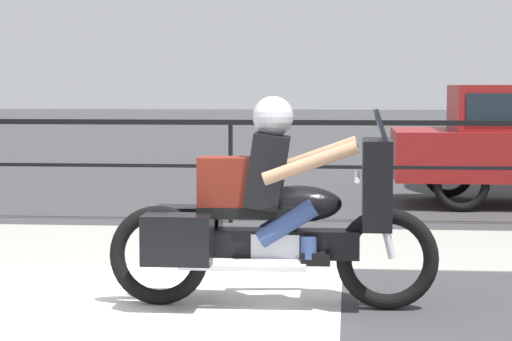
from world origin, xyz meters
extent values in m
plane|color=#38383A|center=(0.00, 0.00, 0.00)|extent=(120.00, 120.00, 0.00)
cube|color=#99968E|center=(0.00, 3.40, 0.01)|extent=(44.00, 2.40, 0.01)
cube|color=silver|center=(-0.58, -0.20, 0.00)|extent=(3.79, 6.00, 0.01)
cube|color=black|center=(0.00, 5.05, 1.16)|extent=(36.00, 0.04, 0.06)
cube|color=black|center=(0.00, 5.05, 0.65)|extent=(36.00, 0.03, 0.04)
cylinder|color=black|center=(0.00, 5.05, 0.60)|extent=(0.05, 0.05, 1.19)
torus|color=black|center=(1.63, 0.69, 0.36)|extent=(0.72, 0.11, 0.72)
torus|color=black|center=(0.00, 0.69, 0.36)|extent=(0.72, 0.11, 0.72)
cube|color=black|center=(0.82, 0.69, 0.46)|extent=(1.24, 0.22, 0.20)
cube|color=silver|center=(0.85, 0.69, 0.41)|extent=(0.34, 0.26, 0.26)
ellipsoid|color=black|center=(1.01, 0.69, 0.75)|extent=(0.60, 0.30, 0.26)
cube|color=black|center=(0.65, 0.69, 0.69)|extent=(0.72, 0.28, 0.08)
cube|color=black|center=(1.55, 0.69, 0.90)|extent=(0.20, 0.60, 0.62)
cube|color=#1E232B|center=(1.57, 0.69, 1.31)|extent=(0.10, 0.51, 0.24)
cylinder|color=silver|center=(1.41, 0.69, 0.95)|extent=(0.04, 0.70, 0.04)
cylinder|color=silver|center=(0.62, 0.53, 0.33)|extent=(0.90, 0.09, 0.09)
cube|color=black|center=(0.18, 0.45, 0.52)|extent=(0.48, 0.28, 0.35)
cube|color=black|center=(0.18, 0.93, 0.52)|extent=(0.48, 0.28, 0.35)
cylinder|color=silver|center=(1.60, 0.69, 0.63)|extent=(0.18, 0.06, 0.53)
cube|color=black|center=(0.78, 0.69, 0.98)|extent=(0.31, 0.36, 0.55)
sphere|color=tan|center=(0.82, 0.69, 1.34)|extent=(0.23, 0.23, 0.23)
sphere|color=#B7B7BC|center=(0.82, 0.69, 1.36)|extent=(0.29, 0.29, 0.29)
cylinder|color=#33477A|center=(0.93, 0.54, 0.63)|extent=(0.44, 0.13, 0.34)
cylinder|color=#33477A|center=(1.08, 0.54, 0.46)|extent=(0.11, 0.11, 0.16)
cube|color=black|center=(1.13, 0.54, 0.38)|extent=(0.20, 0.10, 0.09)
cylinder|color=#33477A|center=(0.93, 0.84, 0.63)|extent=(0.44, 0.13, 0.34)
cylinder|color=#33477A|center=(1.08, 0.84, 0.46)|extent=(0.11, 0.11, 0.16)
cube|color=black|center=(1.13, 0.84, 0.38)|extent=(0.20, 0.10, 0.09)
cylinder|color=tan|center=(1.10, 0.39, 1.06)|extent=(0.66, 0.09, 0.31)
cylinder|color=tan|center=(1.10, 0.99, 1.06)|extent=(0.66, 0.09, 0.31)
cube|color=maroon|center=(0.48, 0.69, 0.90)|extent=(0.37, 0.27, 0.36)
torus|color=black|center=(2.76, 6.29, 0.35)|extent=(0.71, 0.11, 0.71)
torus|color=black|center=(2.76, 7.94, 0.35)|extent=(0.71, 0.11, 0.71)
camera|label=1|loc=(1.36, -6.31, 1.58)|focal=70.00mm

